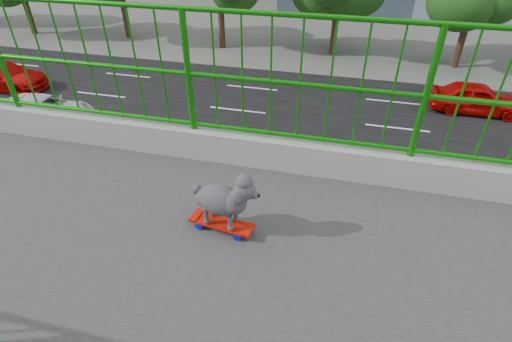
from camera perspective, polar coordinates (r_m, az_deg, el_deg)
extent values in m
cube|color=black|center=(18.11, -5.35, 4.75)|extent=(18.00, 90.00, 0.02)
cylinder|color=black|center=(38.01, -30.18, 18.93)|extent=(0.44, 0.44, 2.62)
cylinder|color=black|center=(33.91, -18.53, 20.48)|extent=(0.44, 0.44, 2.97)
cylinder|color=black|center=(30.07, -5.03, 20.07)|extent=(0.44, 0.44, 2.73)
cylinder|color=black|center=(28.96, 11.35, 19.12)|extent=(0.44, 0.44, 2.87)
cylinder|color=black|center=(29.14, 27.64, 15.84)|extent=(0.44, 0.44, 2.66)
cube|color=red|center=(3.07, -5.04, -7.58)|extent=(0.22, 0.53, 0.02)
cube|color=#99999E|center=(3.14, -7.71, -7.05)|extent=(0.09, 0.05, 0.02)
cylinder|color=#080FB0|center=(3.19, -7.14, -6.47)|extent=(0.04, 0.06, 0.06)
sphere|color=yellow|center=(3.19, -7.14, -6.47)|extent=(0.03, 0.03, 0.03)
cylinder|color=#080FB0|center=(3.11, -8.27, -7.94)|extent=(0.04, 0.06, 0.06)
sphere|color=yellow|center=(3.11, -8.27, -7.94)|extent=(0.03, 0.03, 0.03)
cube|color=#99999E|center=(3.03, -2.21, -8.65)|extent=(0.09, 0.05, 0.02)
cylinder|color=#080FB0|center=(3.08, -1.72, -8.01)|extent=(0.04, 0.06, 0.06)
sphere|color=yellow|center=(3.08, -1.72, -8.01)|extent=(0.03, 0.03, 0.03)
cylinder|color=#080FB0|center=(2.99, -2.72, -9.60)|extent=(0.04, 0.06, 0.06)
sphere|color=yellow|center=(2.99, -2.72, -9.60)|extent=(0.03, 0.03, 0.03)
ellipsoid|color=#272529|center=(2.92, -5.27, -4.24)|extent=(0.27, 0.38, 0.24)
sphere|color=#272529|center=(2.75, -1.70, -2.76)|extent=(0.16, 0.16, 0.16)
sphere|color=black|center=(2.73, 0.34, -3.61)|extent=(0.03, 0.03, 0.03)
sphere|color=#272529|center=(2.97, -8.68, -2.65)|extent=(0.08, 0.08, 0.08)
cylinder|color=#272529|center=(3.01, -2.96, -6.31)|extent=(0.03, 0.03, 0.15)
cylinder|color=#272529|center=(2.94, -3.79, -7.54)|extent=(0.03, 0.03, 0.15)
cylinder|color=#272529|center=(3.08, -6.38, -5.36)|extent=(0.03, 0.03, 0.15)
cylinder|color=#272529|center=(3.02, -7.27, -6.53)|extent=(0.03, 0.03, 0.15)
imported|color=silver|center=(21.59, -28.44, 7.72)|extent=(2.23, 4.83, 1.34)
imported|color=#BA0907|center=(27.19, -32.97, 11.61)|extent=(2.07, 5.09, 1.48)
imported|color=#BA0907|center=(23.06, 29.58, 9.25)|extent=(1.80, 4.48, 1.53)
imported|color=silver|center=(13.59, -23.37, -6.47)|extent=(1.57, 4.50, 1.48)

